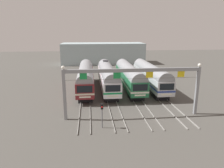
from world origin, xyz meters
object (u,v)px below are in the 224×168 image
catenary_gantry (133,79)px  commuter_train_silver (150,75)px  commuter_train_maroon (86,76)px  commuter_train_green (129,75)px  yard_signal_mast (102,111)px  commuter_train_white (108,76)px

catenary_gantry → commuter_train_silver: bearing=65.1°
commuter_train_maroon → commuter_train_green: 8.37m
commuter_train_green → catenary_gantry: catenary_gantry is taller
yard_signal_mast → commuter_train_silver: bearing=57.4°
commuter_train_silver → yard_signal_mast: bearing=-122.6°
commuter_train_green → commuter_train_white: bearing=179.9°
commuter_train_white → catenary_gantry: size_ratio=1.01×
commuter_train_maroon → catenary_gantry: catenary_gantry is taller
commuter_train_maroon → yard_signal_mast: size_ratio=6.04×
commuter_train_white → commuter_train_silver: (8.37, -0.00, -0.00)m
commuter_train_silver → commuter_train_green: bearing=180.0°
catenary_gantry → yard_signal_mast: bearing=-145.3°
commuter_train_maroon → yard_signal_mast: (2.09, -16.39, -0.60)m
yard_signal_mast → commuter_train_green: bearing=69.0°
commuter_train_white → commuter_train_maroon: bearing=-179.9°
commuter_train_silver → yard_signal_mast: commuter_train_silver is taller
commuter_train_white → catenary_gantry: 13.88m
commuter_train_white → commuter_train_silver: commuter_train_white is taller
commuter_train_maroon → commuter_train_silver: bearing=0.0°
commuter_train_silver → catenary_gantry: size_ratio=1.01×
commuter_train_maroon → commuter_train_silver: 12.56m
commuter_train_green → yard_signal_mast: size_ratio=6.04×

